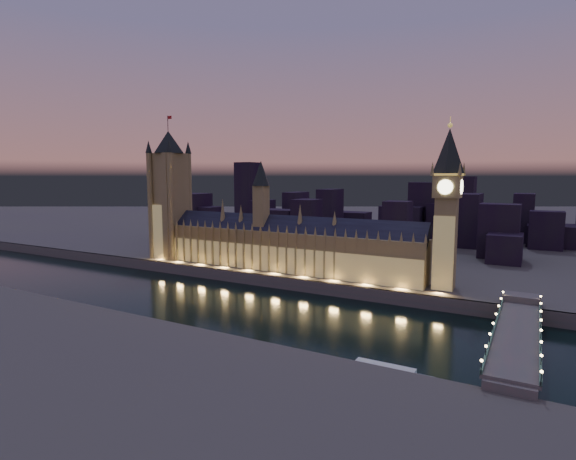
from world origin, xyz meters
The scene contains 9 objects.
ground_plane centered at (0.00, 0.00, 0.00)m, with size 2000.00×2000.00×0.00m, color black.
north_bank centered at (0.00, 520.00, 4.00)m, with size 2000.00×960.00×8.00m, color #464342.
embankment_wall centered at (0.00, 41.00, 4.00)m, with size 2000.00×2.50×8.00m, color #4B5651.
palace_of_westminster centered at (-2.21, 61.74, 26.37)m, with size 202.00×23.08×78.00m.
victoria_tower centered at (-110.00, 61.92, 65.12)m, with size 31.68×31.68×115.36m.
elizabeth_tower centered at (108.00, 61.92, 64.12)m, with size 18.00×18.00×100.97m.
westminster_bridge centered at (150.11, -3.45, 5.99)m, with size 18.12×113.00×15.90m.
river_boat centered at (108.00, -55.82, 1.56)m, with size 42.82×10.24×4.50m.
city_backdrop centered at (32.87, 248.59, 31.92)m, with size 472.94×215.63×85.76m.
Camera 1 is at (154.58, -213.44, 74.80)m, focal length 28.00 mm.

